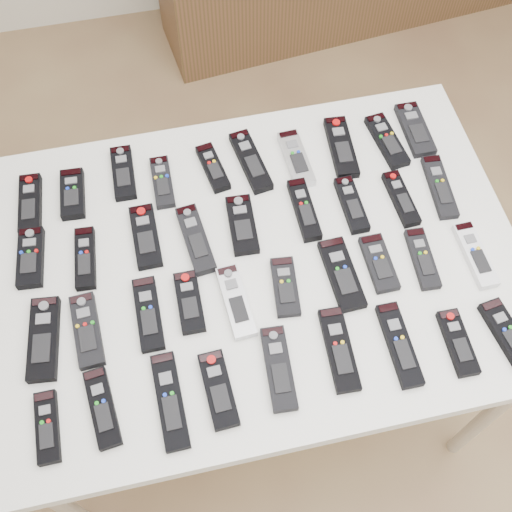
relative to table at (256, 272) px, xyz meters
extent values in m
plane|color=brown|center=(0.07, -0.12, -0.72)|extent=(4.00, 4.00, 0.00)
cube|color=white|center=(0.00, 0.00, 0.04)|extent=(1.25, 0.88, 0.04)
cylinder|color=beige|center=(-0.56, -0.38, -0.35)|extent=(0.04, 0.04, 0.74)
cylinder|color=beige|center=(0.56, -0.38, -0.35)|extent=(0.04, 0.04, 0.74)
cylinder|color=beige|center=(-0.56, 0.38, -0.35)|extent=(0.04, 0.04, 0.74)
cylinder|color=beige|center=(0.56, 0.38, -0.35)|extent=(0.04, 0.04, 0.74)
cube|color=black|center=(-0.51, 0.27, 0.07)|extent=(0.06, 0.17, 0.02)
cube|color=black|center=(-0.40, 0.27, 0.07)|extent=(0.06, 0.14, 0.02)
cube|color=black|center=(-0.28, 0.31, 0.07)|extent=(0.06, 0.16, 0.02)
cube|color=black|center=(-0.18, 0.26, 0.07)|extent=(0.05, 0.15, 0.02)
cube|color=black|center=(-0.05, 0.28, 0.07)|extent=(0.07, 0.15, 0.02)
cube|color=black|center=(0.05, 0.28, 0.07)|extent=(0.08, 0.20, 0.02)
cube|color=#B7B7BC|center=(0.16, 0.26, 0.07)|extent=(0.06, 0.17, 0.02)
cube|color=black|center=(0.29, 0.27, 0.07)|extent=(0.07, 0.19, 0.02)
cube|color=black|center=(0.41, 0.27, 0.07)|extent=(0.07, 0.18, 0.02)
cube|color=black|center=(0.49, 0.29, 0.07)|extent=(0.06, 0.17, 0.02)
cube|color=black|center=(-0.51, 0.11, 0.07)|extent=(0.07, 0.16, 0.02)
cube|color=black|center=(-0.39, 0.08, 0.07)|extent=(0.06, 0.16, 0.02)
cube|color=black|center=(-0.24, 0.11, 0.07)|extent=(0.06, 0.17, 0.02)
cube|color=black|center=(-0.13, 0.08, 0.07)|extent=(0.07, 0.19, 0.02)
cube|color=black|center=(-0.01, 0.10, 0.07)|extent=(0.07, 0.16, 0.02)
cube|color=black|center=(0.14, 0.11, 0.07)|extent=(0.05, 0.17, 0.02)
cube|color=black|center=(0.26, 0.10, 0.07)|extent=(0.05, 0.16, 0.02)
cube|color=black|center=(0.39, 0.09, 0.07)|extent=(0.05, 0.16, 0.02)
cube|color=black|center=(0.49, 0.10, 0.07)|extent=(0.06, 0.19, 0.02)
cube|color=black|center=(-0.50, -0.10, 0.07)|extent=(0.08, 0.20, 0.02)
cube|color=black|center=(-0.40, -0.10, 0.07)|extent=(0.06, 0.18, 0.02)
cube|color=black|center=(-0.26, -0.09, 0.07)|extent=(0.05, 0.18, 0.02)
cube|color=black|center=(-0.17, -0.08, 0.07)|extent=(0.06, 0.15, 0.02)
cube|color=#B7B7BC|center=(-0.07, -0.10, 0.07)|extent=(0.06, 0.18, 0.02)
cube|color=black|center=(0.05, -0.09, 0.07)|extent=(0.07, 0.15, 0.02)
cube|color=black|center=(0.18, -0.08, 0.07)|extent=(0.07, 0.19, 0.02)
cube|color=black|center=(0.28, -0.07, 0.07)|extent=(0.06, 0.15, 0.02)
cube|color=black|center=(0.38, -0.08, 0.07)|extent=(0.06, 0.16, 0.02)
cube|color=silver|center=(0.50, -0.10, 0.07)|extent=(0.05, 0.17, 0.02)
cube|color=black|center=(-0.50, -0.30, 0.07)|extent=(0.05, 0.15, 0.02)
cube|color=black|center=(-0.39, -0.28, 0.07)|extent=(0.07, 0.17, 0.02)
cube|color=black|center=(-0.25, -0.29, 0.07)|extent=(0.06, 0.21, 0.02)
cube|color=black|center=(-0.14, -0.29, 0.07)|extent=(0.06, 0.17, 0.02)
cube|color=black|center=(-0.01, -0.27, 0.07)|extent=(0.06, 0.19, 0.02)
cube|color=black|center=(0.13, -0.26, 0.07)|extent=(0.06, 0.19, 0.02)
cube|color=black|center=(0.26, -0.28, 0.07)|extent=(0.05, 0.19, 0.02)
cube|color=black|center=(0.38, -0.30, 0.07)|extent=(0.05, 0.15, 0.02)
cube|color=black|center=(0.50, -0.31, 0.07)|extent=(0.07, 0.17, 0.02)
camera|label=1|loc=(-0.16, -0.72, 1.37)|focal=45.00mm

